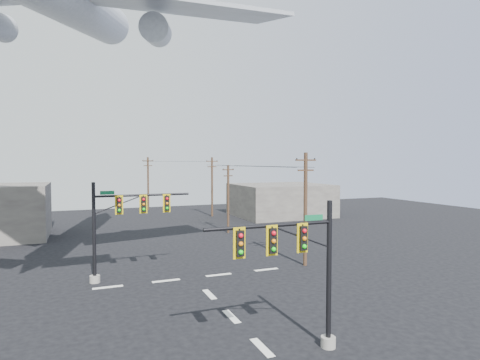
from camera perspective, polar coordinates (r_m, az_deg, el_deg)
name	(u,v)px	position (r m, az deg, el deg)	size (l,w,h in m)	color
ground	(262,348)	(20.06, 3.15, -22.71)	(120.00, 120.00, 0.00)	black
lane_markings	(223,308)	(24.61, -2.39, -17.76)	(14.00, 21.20, 0.01)	white
signal_mast_near	(301,269)	(18.37, 8.71, -12.36)	(6.33, 0.75, 6.82)	gray
signal_mast_far	(120,225)	(30.27, -16.76, -6.10)	(7.20, 0.79, 7.14)	gray
utility_pole_a	(305,207)	(33.42, 9.29, -3.77)	(1.87, 0.31, 9.33)	#452F1D
utility_pole_b	(228,197)	(48.21, -1.69, -2.50)	(1.61, 0.61, 8.17)	#452F1D
utility_pole_c	(212,185)	(62.88, -4.00, -0.78)	(1.90, 0.32, 9.27)	#452F1D
utility_pole_d	(148,182)	(72.91, -12.94, -0.33)	(1.91, 0.63, 9.38)	#452F1D
power_lines	(214,164)	(53.66, -3.73, 2.28)	(9.68, 43.55, 0.58)	black
airliner	(76,3)	(32.28, -22.29, 22.22)	(29.28, 31.48, 9.07)	silver
building_right	(280,200)	(64.05, 5.78, -2.84)	(14.00, 12.00, 5.00)	slate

